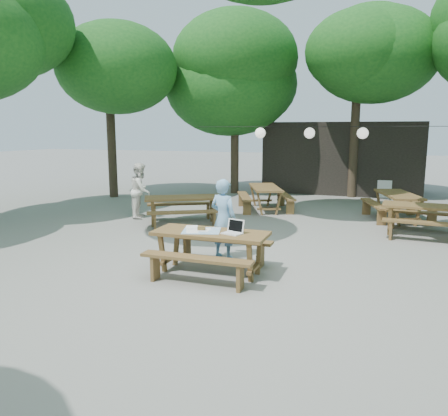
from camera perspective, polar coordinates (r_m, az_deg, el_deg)
ground at (r=8.63m, az=5.84°, el=-6.71°), size 80.00×80.00×0.00m
pavilion at (r=18.62m, az=15.24°, el=6.43°), size 6.00×3.00×2.80m
main_picnic_table at (r=7.70m, az=-1.76°, el=-5.72°), size 2.00×1.58×0.75m
picnic_table_nw at (r=11.70m, az=-5.37°, el=-0.27°), size 2.43×2.30×0.75m
picnic_table_ne at (r=11.38m, az=24.93°, el=-1.47°), size 2.05×1.71×0.75m
picnic_table_far_w at (r=13.78m, az=5.38°, el=1.31°), size 2.19×2.36×0.75m
picnic_table_far_e at (r=13.16m, az=21.72°, el=0.21°), size 2.06×2.27×0.75m
woman at (r=8.52m, az=-0.07°, el=-1.41°), size 0.65×0.52×1.57m
second_person at (r=12.77m, az=-10.81°, el=2.28°), size 0.78×0.90×1.57m
plastic_chair at (r=14.86m, az=20.14°, el=0.87°), size 0.45×0.45×0.90m
laptop at (r=7.46m, az=1.28°, el=-2.88°), size 0.39×0.34×0.24m
tabletop_clutter at (r=7.68m, az=-3.03°, el=-2.89°), size 0.80×0.71×0.08m
paper_lanterns at (r=14.19m, az=11.16°, el=9.60°), size 9.00×0.34×0.38m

